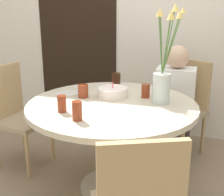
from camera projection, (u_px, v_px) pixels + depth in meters
name	position (u px, v px, depth m)	size (l,w,h in m)	color
ground_plane	(112.00, 187.00, 2.48)	(16.00, 16.00, 0.00)	#89755B
wall_back	(146.00, 13.00, 3.21)	(8.00, 0.05, 2.60)	silver
doorway_panel	(77.00, 38.00, 3.47)	(0.90, 0.01, 2.05)	black
dining_table	(112.00, 119.00, 2.31)	(1.24, 1.24, 0.71)	beige
chair_left_flank	(185.00, 102.00, 2.95)	(0.55, 0.55, 0.89)	#9E896B
chair_near_front	(16.00, 111.00, 2.73)	(0.46, 0.46, 0.89)	#9E896B
birthday_cake	(113.00, 92.00, 2.41)	(0.23, 0.23, 0.12)	white
flower_vase	(163.00, 74.00, 2.22)	(0.19, 0.38, 0.70)	silver
side_plate	(67.00, 94.00, 2.49)	(0.18, 0.18, 0.01)	silver
drink_glass_0	(116.00, 80.00, 2.69)	(0.08, 0.08, 0.12)	#33190C
drink_glass_1	(77.00, 111.00, 1.93)	(0.06, 0.06, 0.12)	maroon
drink_glass_2	(62.00, 104.00, 2.08)	(0.06, 0.06, 0.11)	maroon
drink_glass_3	(83.00, 91.00, 2.40)	(0.08, 0.08, 0.10)	maroon
drink_glass_4	(146.00, 91.00, 2.39)	(0.07, 0.07, 0.11)	maroon
person_guest	(174.00, 107.00, 2.85)	(0.34, 0.24, 1.05)	#383333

